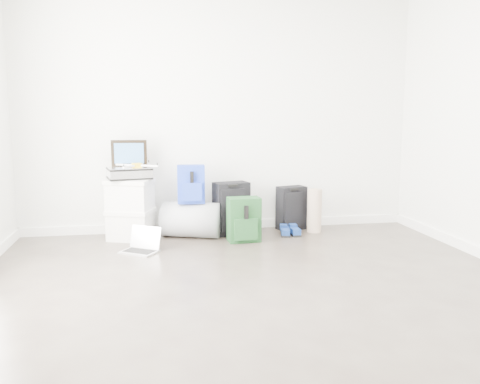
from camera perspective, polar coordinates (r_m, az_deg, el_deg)
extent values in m
plane|color=#332A25|center=(3.64, 3.36, -12.89)|extent=(5.00, 5.00, 0.00)
cube|color=white|center=(5.84, -2.30, 8.85)|extent=(4.50, 0.02, 2.70)
cube|color=white|center=(5.98, -2.20, -3.71)|extent=(4.50, 0.02, 0.10)
cube|color=silver|center=(5.61, -12.12, -3.77)|extent=(0.53, 0.48, 0.28)
cube|color=silver|center=(5.58, -12.18, -2.13)|extent=(0.56, 0.50, 0.04)
cube|color=silver|center=(5.55, -12.23, -0.47)|extent=(0.53, 0.48, 0.28)
cube|color=silver|center=(5.53, -12.29, 1.20)|extent=(0.56, 0.50, 0.04)
cube|color=#B2B2B7|center=(5.52, -12.32, 2.07)|extent=(0.49, 0.40, 0.13)
cube|color=black|center=(5.60, -12.35, 4.28)|extent=(0.38, 0.06, 0.28)
cube|color=#2A5BA8|center=(5.58, -12.35, 4.27)|extent=(0.31, 0.04, 0.22)
cube|color=gold|center=(5.49, -11.52, 2.96)|extent=(0.11, 0.11, 0.05)
cube|color=white|center=(5.60, -10.83, 3.10)|extent=(0.14, 0.23, 0.02)
cube|color=white|center=(5.56, -12.64, 3.00)|extent=(0.23, 0.14, 0.02)
cube|color=white|center=(5.38, -12.23, 2.83)|extent=(0.14, 0.23, 0.02)
cube|color=white|center=(5.42, -10.36, 2.93)|extent=(0.23, 0.14, 0.02)
cylinder|color=gray|center=(5.59, -5.47, -3.12)|extent=(0.72, 0.58, 0.39)
cube|color=#1A30A9|center=(5.51, -5.51, 0.89)|extent=(0.30, 0.20, 0.41)
cube|color=#1A30A9|center=(5.42, -5.42, 0.02)|extent=(0.22, 0.07, 0.19)
cube|color=black|center=(5.69, -1.00, -1.84)|extent=(0.42, 0.31, 0.59)
cube|color=black|center=(5.57, -0.79, -2.07)|extent=(0.28, 0.10, 0.47)
cube|color=black|center=(5.53, -0.81, 0.73)|extent=(0.12, 0.05, 0.02)
cube|color=#143718|center=(5.38, 0.44, -3.10)|extent=(0.35, 0.22, 0.47)
cube|color=#143718|center=(5.29, 0.66, -4.20)|extent=(0.25, 0.08, 0.22)
cube|color=black|center=(5.96, 5.78, -1.79)|extent=(0.36, 0.27, 0.51)
cube|color=black|center=(5.86, 6.06, -1.98)|extent=(0.24, 0.09, 0.40)
cube|color=black|center=(5.83, 6.08, 0.29)|extent=(0.11, 0.05, 0.02)
cube|color=black|center=(5.70, 5.10, -4.75)|extent=(0.14, 0.26, 0.02)
cube|color=navy|center=(5.69, 5.11, -4.36)|extent=(0.14, 0.25, 0.06)
cube|color=black|center=(5.73, 6.15, -4.70)|extent=(0.10, 0.25, 0.02)
cube|color=navy|center=(5.72, 6.16, -4.31)|extent=(0.10, 0.24, 0.06)
cylinder|color=tan|center=(5.85, 8.36, -2.10)|extent=(0.16, 0.16, 0.49)
cube|color=silver|center=(5.09, -11.26, -6.61)|extent=(0.41, 0.39, 0.02)
cube|color=black|center=(5.08, -11.26, -6.52)|extent=(0.33, 0.29, 0.00)
cube|color=black|center=(5.15, -10.54, -5.01)|extent=(0.29, 0.20, 0.23)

